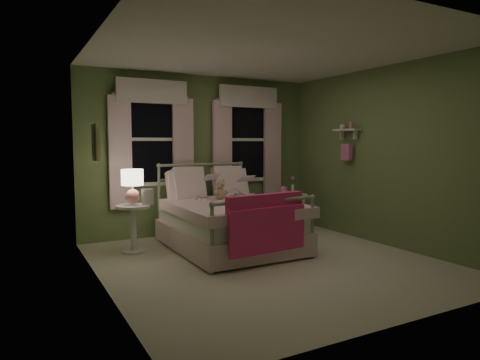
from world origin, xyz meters
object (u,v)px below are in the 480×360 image
nightstand_right (288,199)px  table_lamp (132,183)px  nightstand_left (133,222)px  teddy_bear (220,191)px  child_left (198,184)px  child_right (232,180)px  bed (228,221)px

nightstand_right → table_lamp: bearing=-177.9°
table_lamp → nightstand_right: size_ratio=0.73×
nightstand_left → nightstand_right: 2.64m
teddy_bear → table_lamp: 1.27m
child_left → child_right: bearing=-177.5°
child_right → nightstand_right: size_ratio=1.11×
child_right → child_left: bearing=7.6°
bed → child_right: (0.28, 0.42, 0.54)m
teddy_bear → nightstand_left: (-1.25, 0.15, -0.37)m
table_lamp → child_right: bearing=0.4°
child_left → child_right: child_right is taller
bed → teddy_bear: bearing=90.0°
nightstand_left → teddy_bear: bearing=-6.8°
table_lamp → teddy_bear: bearing=-6.8°
child_left → teddy_bear: (0.28, -0.16, -0.11)m
bed → table_lamp: 1.43m
bed → table_lamp: bed is taller
teddy_bear → nightstand_left: teddy_bear is taller
teddy_bear → nightstand_left: bearing=173.2°
child_right → nightstand_right: (1.10, 0.09, -0.37)m
child_left → child_right: size_ratio=0.93×
nightstand_left → table_lamp: bearing=135.0°
teddy_bear → nightstand_right: (1.38, 0.24, -0.24)m
bed → child_left: 0.72m
child_left → nightstand_left: 1.08m
table_lamp → bed: bearing=-18.3°
bed → nightstand_left: (-1.25, 0.41, 0.03)m
child_left → teddy_bear: bearing=153.0°
child_right → teddy_bear: child_right is taller
teddy_bear → nightstand_right: 1.42m
table_lamp → nightstand_right: 2.66m
nightstand_left → table_lamp: size_ratio=1.39×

